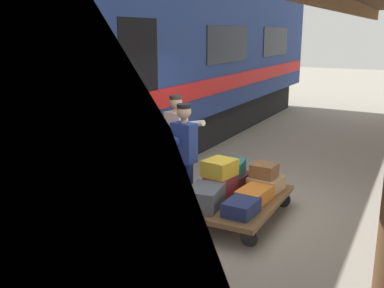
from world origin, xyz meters
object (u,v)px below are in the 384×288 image
Objects in this scene: suitcase_burgundy_valise at (220,186)px; suitcase_brown_leather at (264,170)px; suitcase_orange_carryall at (254,195)px; suitcase_teal_softside at (233,168)px; suitcase_slate_roller at (205,197)px; suitcase_maroon_trunk at (234,180)px; train_car at (71,70)px; suitcase_yellow_case at (220,168)px; suitcase_navy_fabric at (241,207)px; porter_by_door at (177,141)px; luggage_cart at (237,201)px; porter_in_overalls at (183,155)px; suitcase_tan_vintage at (266,184)px.

suitcase_burgundy_valise is 0.74m from suitcase_brown_leather.
suitcase_orange_carryall is 1.36× the size of suitcase_teal_softside.
suitcase_orange_carryall is 1.64× the size of suitcase_brown_leather.
suitcase_burgundy_valise is 0.52m from suitcase_slate_roller.
suitcase_maroon_trunk is at bearing -105.45° from suitcase_teal_softside.
train_car is 46.36× the size of suitcase_yellow_case.
suitcase_yellow_case is at bearing -86.95° from suitcase_slate_roller.
suitcase_yellow_case is (0.02, 0.46, 0.12)m from suitcase_teal_softside.
suitcase_brown_leather is at bearing -86.38° from suitcase_orange_carryall.
suitcase_navy_fabric is 1.13× the size of suitcase_yellow_case.
suitcase_brown_leather is at bearing -88.23° from suitcase_navy_fabric.
porter_by_door reaches higher than suitcase_slate_roller.
train_car is at bearing -12.74° from suitcase_navy_fabric.
suitcase_burgundy_valise is 0.75× the size of suitcase_maroon_trunk.
suitcase_slate_roller is at bearing 63.29° from suitcase_brown_leather.
train_car is 46.41× the size of suitcase_burgundy_valise.
luggage_cart is 1.11× the size of porter_by_door.
suitcase_teal_softside is (0.28, -0.50, 0.35)m from luggage_cart.
porter_in_overalls is at bearing -32.61° from suitcase_slate_roller.
suitcase_yellow_case reaches higher than luggage_cart.
porter_by_door is at bearing -27.34° from suitcase_burgundy_valise.
suitcase_tan_vintage is 1.39m from porter_in_overalls.
suitcase_navy_fabric is (-0.55, 0.52, -0.05)m from suitcase_burgundy_valise.
suitcase_burgundy_valise reaches higher than suitcase_maroon_trunk.
porter_in_overalls is at bearing 21.24° from suitcase_yellow_case.
suitcase_teal_softside is at bearing -176.52° from train_car.
train_car is 3.85m from luggage_cart.
suitcase_maroon_trunk is at bearing -176.11° from train_car.
porter_by_door is (1.34, -0.55, 0.65)m from luggage_cart.
porter_in_overalls is at bearing 17.05° from suitcase_burgundy_valise.
porter_by_door reaches higher than suitcase_burgundy_valise.
suitcase_orange_carryall is (-0.27, -0.00, 0.15)m from luggage_cart.
train_car is at bearing -5.64° from suitcase_burgundy_valise.
luggage_cart is 3.13× the size of suitcase_maroon_trunk.
suitcase_maroon_trunk is (0.55, -1.04, -0.01)m from suitcase_navy_fabric.
suitcase_navy_fabric is 0.84× the size of suitcase_maroon_trunk.
luggage_cart is 0.61m from suitcase_tan_vintage.
suitcase_maroon_trunk is at bearing -43.68° from suitcase_orange_carryall.
suitcase_burgundy_valise is at bearing 90.73° from suitcase_teal_softside.
suitcase_slate_roller reaches higher than suitcase_tan_vintage.
suitcase_teal_softside is at bearing 177.10° from porter_by_door.
suitcase_brown_leather is 0.21× the size of porter_in_overalls.
suitcase_brown_leather is at bearing 32.96° from suitcase_tan_vintage.
porter_by_door is at bearing -33.63° from suitcase_navy_fabric.
train_car reaches higher than suitcase_teal_softside.
suitcase_burgundy_valise is 1.03× the size of suitcase_teal_softside.
porter_in_overalls is (1.10, 0.69, 0.49)m from suitcase_tan_vintage.
porter_by_door is (-2.06, -0.24, -1.14)m from train_car.
suitcase_tan_vintage is 0.97× the size of suitcase_navy_fabric.
luggage_cart is 4.31× the size of suitcase_teal_softside.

